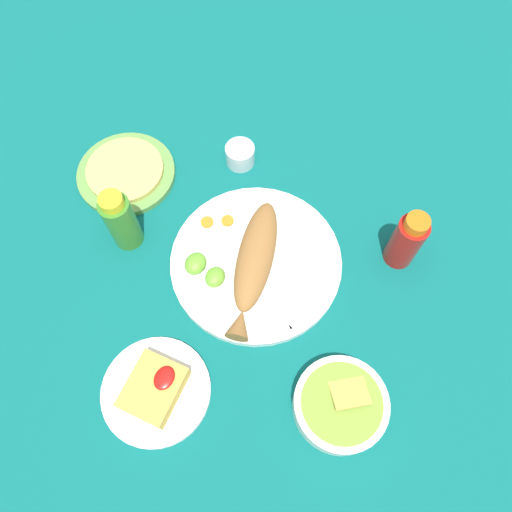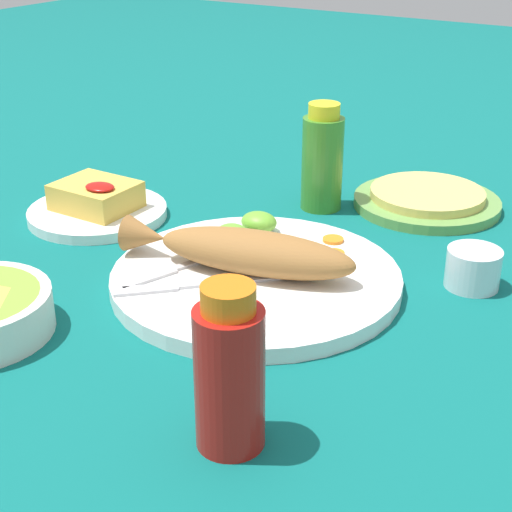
{
  "view_description": "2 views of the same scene",
  "coord_description": "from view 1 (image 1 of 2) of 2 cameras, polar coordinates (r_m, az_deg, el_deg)",
  "views": [
    {
      "loc": [
        -0.36,
        -0.16,
        0.89
      ],
      "look_at": [
        0.0,
        0.0,
        0.04
      ],
      "focal_mm": 35.0,
      "sensor_mm": 36.0,
      "label": 1
    },
    {
      "loc": [
        0.43,
        -0.67,
        0.41
      ],
      "look_at": [
        0.0,
        0.0,
        0.04
      ],
      "focal_mm": 55.0,
      "sensor_mm": 36.0,
      "label": 2
    }
  ],
  "objects": [
    {
      "name": "lime_wedge_main",
      "position": [
        0.95,
        -6.94,
        -0.85
      ],
      "size": [
        0.05,
        0.04,
        0.03
      ],
      "primitive_type": "ellipsoid",
      "color": "#6BB233",
      "rests_on": "main_plate"
    },
    {
      "name": "salt_cup",
      "position": [
        1.08,
        -1.82,
        11.39
      ],
      "size": [
        0.06,
        0.06,
        0.05
      ],
      "color": "silver",
      "rests_on": "ground_plane"
    },
    {
      "name": "main_plate",
      "position": [
        0.97,
        0.0,
        -0.72
      ],
      "size": [
        0.33,
        0.33,
        0.02
      ],
      "primitive_type": "cylinder",
      "color": "white",
      "rests_on": "ground_plane"
    },
    {
      "name": "fried_fish",
      "position": [
        0.93,
        -0.2,
        -0.74
      ],
      "size": [
        0.28,
        0.11,
        0.05
      ],
      "rotation": [
        0.0,
        0.0,
        0.21
      ],
      "color": "#996633",
      "rests_on": "main_plate"
    },
    {
      "name": "fork_far",
      "position": [
        0.93,
        0.15,
        -5.37
      ],
      "size": [
        0.07,
        0.18,
        0.0
      ],
      "rotation": [
        0.0,
        0.0,
        4.37
      ],
      "color": "silver",
      "rests_on": "main_plate"
    },
    {
      "name": "lime_wedge_side",
      "position": [
        0.94,
        -4.71,
        -2.41
      ],
      "size": [
        0.04,
        0.04,
        0.02
      ],
      "primitive_type": "ellipsoid",
      "color": "#6BB233",
      "rests_on": "main_plate"
    },
    {
      "name": "hot_sauce_bottle_green",
      "position": [
        0.97,
        -15.18,
        3.92
      ],
      "size": [
        0.06,
        0.06,
        0.15
      ],
      "color": "#3D8428",
      "rests_on": "ground_plane"
    },
    {
      "name": "fork_near",
      "position": [
        0.93,
        2.93,
        -4.39
      ],
      "size": [
        0.14,
        0.14,
        0.0
      ],
      "rotation": [
        0.0,
        0.0,
        3.91
      ],
      "color": "silver",
      "rests_on": "main_plate"
    },
    {
      "name": "carrot_slice_mid",
      "position": [
        1.0,
        -5.62,
        3.86
      ],
      "size": [
        0.03,
        0.03,
        0.0
      ],
      "primitive_type": "cylinder",
      "color": "orange",
      "rests_on": "main_plate"
    },
    {
      "name": "ground_plane",
      "position": [
        0.98,
        0.0,
        -0.94
      ],
      "size": [
        4.0,
        4.0,
        0.0
      ],
      "primitive_type": "plane",
      "color": "#0C605B"
    },
    {
      "name": "carrot_slice_near",
      "position": [
        1.0,
        -3.28,
        4.04
      ],
      "size": [
        0.03,
        0.03,
        0.0
      ],
      "primitive_type": "cylinder",
      "color": "orange",
      "rests_on": "main_plate"
    },
    {
      "name": "tortilla_stack",
      "position": [
        1.1,
        -14.75,
        9.48
      ],
      "size": [
        0.16,
        0.16,
        0.01
      ],
      "primitive_type": "cylinder",
      "color": "#E0C666",
      "rests_on": "tortilla_plate"
    },
    {
      "name": "hot_sauce_bottle_red",
      "position": [
        0.96,
        16.82,
        1.7
      ],
      "size": [
        0.06,
        0.06,
        0.14
      ],
      "color": "#B21914",
      "rests_on": "ground_plane"
    },
    {
      "name": "guacamole_bowl",
      "position": [
        0.89,
        9.62,
        -16.38
      ],
      "size": [
        0.16,
        0.16,
        0.06
      ],
      "color": "white",
      "rests_on": "ground_plane"
    },
    {
      "name": "side_plate_fries",
      "position": [
        0.91,
        -11.32,
        -14.91
      ],
      "size": [
        0.19,
        0.19,
        0.01
      ],
      "primitive_type": "cylinder",
      "color": "white",
      "rests_on": "ground_plane"
    },
    {
      "name": "fries_pile",
      "position": [
        0.89,
        -11.58,
        -14.59
      ],
      "size": [
        0.1,
        0.09,
        0.04
      ],
      "color": "gold",
      "rests_on": "side_plate_fries"
    },
    {
      "name": "tortilla_plate",
      "position": [
        1.11,
        -14.6,
        9.1
      ],
      "size": [
        0.21,
        0.21,
        0.01
      ],
      "primitive_type": "cylinder",
      "color": "#6B9E4C",
      "rests_on": "ground_plane"
    }
  ]
}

